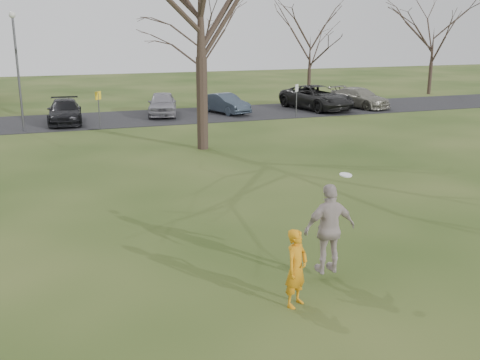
{
  "coord_description": "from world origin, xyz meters",
  "views": [
    {
      "loc": [
        -4.84,
        -9.88,
        5.52
      ],
      "look_at": [
        0.0,
        4.0,
        1.5
      ],
      "focal_mm": 42.08,
      "sensor_mm": 36.0,
      "label": 1
    }
  ],
  "objects_px": {
    "player_defender": "(296,268)",
    "car_6": "(317,97)",
    "lamp_post": "(17,57)",
    "car_3": "(65,111)",
    "car_4": "(162,104)",
    "catching_play": "(330,229)",
    "car_5": "(225,103)",
    "car_7": "(359,98)"
  },
  "relations": [
    {
      "from": "car_5",
      "to": "car_7",
      "type": "relative_size",
      "value": 0.83
    },
    {
      "from": "lamp_post",
      "to": "car_4",
      "type": "bearing_deg",
      "value": 19.9
    },
    {
      "from": "player_defender",
      "to": "car_5",
      "type": "xyz_separation_m",
      "value": [
        6.64,
        25.4,
        -0.15
      ]
    },
    {
      "from": "car_4",
      "to": "lamp_post",
      "type": "xyz_separation_m",
      "value": [
        -8.26,
        -2.99,
        3.19
      ]
    },
    {
      "from": "player_defender",
      "to": "car_5",
      "type": "height_order",
      "value": "player_defender"
    },
    {
      "from": "player_defender",
      "to": "car_5",
      "type": "bearing_deg",
      "value": 42.25
    },
    {
      "from": "car_3",
      "to": "car_6",
      "type": "bearing_deg",
      "value": 4.05
    },
    {
      "from": "car_7",
      "to": "car_6",
      "type": "bearing_deg",
      "value": 160.03
    },
    {
      "from": "car_4",
      "to": "lamp_post",
      "type": "height_order",
      "value": "lamp_post"
    },
    {
      "from": "player_defender",
      "to": "lamp_post",
      "type": "height_order",
      "value": "lamp_post"
    },
    {
      "from": "car_3",
      "to": "car_4",
      "type": "bearing_deg",
      "value": 13.0
    },
    {
      "from": "car_3",
      "to": "car_5",
      "type": "relative_size",
      "value": 1.21
    },
    {
      "from": "car_4",
      "to": "car_3",
      "type": "bearing_deg",
      "value": -157.14
    },
    {
      "from": "car_3",
      "to": "catching_play",
      "type": "relative_size",
      "value": 2.04
    },
    {
      "from": "player_defender",
      "to": "catching_play",
      "type": "relative_size",
      "value": 0.72
    },
    {
      "from": "lamp_post",
      "to": "car_6",
      "type": "bearing_deg",
      "value": 6.67
    },
    {
      "from": "car_3",
      "to": "car_5",
      "type": "height_order",
      "value": "car_3"
    },
    {
      "from": "player_defender",
      "to": "car_7",
      "type": "relative_size",
      "value": 0.35
    },
    {
      "from": "car_4",
      "to": "car_6",
      "type": "relative_size",
      "value": 0.75
    },
    {
      "from": "car_5",
      "to": "car_6",
      "type": "bearing_deg",
      "value": -22.68
    },
    {
      "from": "car_5",
      "to": "lamp_post",
      "type": "height_order",
      "value": "lamp_post"
    },
    {
      "from": "car_5",
      "to": "car_6",
      "type": "distance_m",
      "value": 6.47
    },
    {
      "from": "player_defender",
      "to": "car_7",
      "type": "distance_m",
      "value": 29.82
    },
    {
      "from": "car_7",
      "to": "catching_play",
      "type": "distance_m",
      "value": 28.45
    },
    {
      "from": "car_3",
      "to": "car_7",
      "type": "xyz_separation_m",
      "value": [
        19.76,
        0.1,
        0.0
      ]
    },
    {
      "from": "lamp_post",
      "to": "car_5",
      "type": "bearing_deg",
      "value": 11.53
    },
    {
      "from": "car_6",
      "to": "car_7",
      "type": "distance_m",
      "value": 3.25
    },
    {
      "from": "car_4",
      "to": "lamp_post",
      "type": "distance_m",
      "value": 9.35
    },
    {
      "from": "car_3",
      "to": "catching_play",
      "type": "xyz_separation_m",
      "value": [
        4.61,
        -23.98,
        0.5
      ]
    },
    {
      "from": "car_4",
      "to": "catching_play",
      "type": "xyz_separation_m",
      "value": [
        -1.4,
        -25.01,
        0.44
      ]
    },
    {
      "from": "player_defender",
      "to": "car_3",
      "type": "xyz_separation_m",
      "value": [
        -3.42,
        24.84,
        -0.1
      ]
    },
    {
      "from": "lamp_post",
      "to": "car_3",
      "type": "bearing_deg",
      "value": 40.85
    },
    {
      "from": "catching_play",
      "to": "lamp_post",
      "type": "height_order",
      "value": "lamp_post"
    },
    {
      "from": "car_3",
      "to": "catching_play",
      "type": "distance_m",
      "value": 24.42
    },
    {
      "from": "car_6",
      "to": "car_3",
      "type": "bearing_deg",
      "value": 168.13
    },
    {
      "from": "lamp_post",
      "to": "catching_play",
      "type": "bearing_deg",
      "value": -72.69
    },
    {
      "from": "car_7",
      "to": "catching_play",
      "type": "xyz_separation_m",
      "value": [
        -15.16,
        -24.07,
        0.5
      ]
    },
    {
      "from": "player_defender",
      "to": "car_6",
      "type": "distance_m",
      "value": 28.3
    },
    {
      "from": "catching_play",
      "to": "car_6",
      "type": "bearing_deg",
      "value": 63.81
    },
    {
      "from": "car_5",
      "to": "lamp_post",
      "type": "xyz_separation_m",
      "value": [
        -12.32,
        -2.51,
        3.29
      ]
    },
    {
      "from": "car_3",
      "to": "car_7",
      "type": "distance_m",
      "value": 19.76
    },
    {
      "from": "car_3",
      "to": "lamp_post",
      "type": "bearing_deg",
      "value": -135.94
    }
  ]
}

